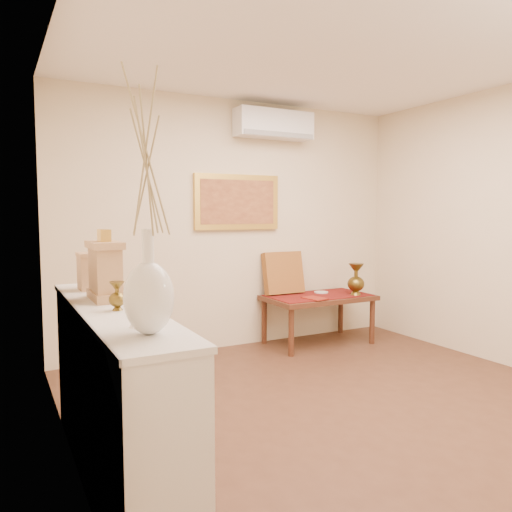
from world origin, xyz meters
TOP-DOWN VIEW (x-y plane):
  - floor at (0.00, 0.00)m, footprint 4.50×4.50m
  - ceiling at (0.00, 0.00)m, footprint 4.50×4.50m
  - wall_back at (0.00, 2.25)m, footprint 4.00×0.02m
  - wall_left at (-2.00, 0.00)m, footprint 0.02×4.50m
  - white_vase at (-1.82, -0.70)m, footprint 0.21×0.21m
  - candlestick at (-1.81, -0.55)m, footprint 0.10×0.10m
  - brass_urn_small at (-1.82, -0.12)m, footprint 0.09×0.09m
  - table_cloth at (0.85, 1.88)m, footprint 1.14×0.59m
  - brass_urn_tall at (1.23, 1.70)m, footprint 0.19×0.19m
  - plate at (0.97, 1.99)m, footprint 0.16×0.16m
  - menu at (0.67, 1.69)m, footprint 0.23×0.28m
  - cushion at (0.54, 2.14)m, footprint 0.48×0.20m
  - display_ledge at (-1.82, 0.00)m, footprint 0.37×2.02m
  - mantel_clock at (-1.81, 0.23)m, footprint 0.17×0.36m
  - wooden_chest at (-1.82, 0.67)m, footprint 0.16×0.21m
  - low_table at (0.85, 1.88)m, footprint 1.20×0.70m
  - painting at (0.00, 2.22)m, footprint 1.00×0.06m
  - ac_unit at (0.40, 2.12)m, footprint 0.90×0.25m

SIDE VIEW (x-z plane):
  - floor at x=0.00m, z-range 0.00..0.00m
  - low_table at x=0.85m, z-range 0.21..0.76m
  - display_ledge at x=-1.82m, z-range 0.00..0.98m
  - table_cloth at x=0.85m, z-range 0.55..0.56m
  - plate at x=0.97m, z-range 0.56..0.57m
  - menu at x=0.67m, z-range 0.56..0.57m
  - brass_urn_tall at x=1.23m, z-range 0.56..0.99m
  - cushion at x=0.54m, z-range 0.55..1.04m
  - brass_urn_small at x=-1.82m, z-range 0.98..1.18m
  - candlestick at x=-1.81m, z-range 0.98..1.19m
  - wooden_chest at x=-1.82m, z-range 0.98..1.22m
  - mantel_clock at x=-1.81m, z-range 0.95..1.36m
  - wall_back at x=0.00m, z-range 0.00..2.70m
  - wall_left at x=-2.00m, z-range 0.00..2.70m
  - white_vase at x=-1.82m, z-range 0.98..2.09m
  - painting at x=0.00m, z-range 1.30..1.90m
  - ac_unit at x=0.40m, z-range 2.30..2.60m
  - ceiling at x=0.00m, z-range 2.70..2.70m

